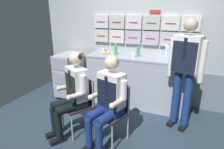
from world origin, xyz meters
The scene contains 16 objects.
ground centered at (0.00, 0.00, -0.02)m, with size 4.80×4.80×0.04m, color #273847.
galley_bulkhead centered at (0.01, 1.37, 1.07)m, with size 4.20×0.14×2.15m.
galley_counter centered at (0.05, 1.09, 0.50)m, with size 1.96×0.53×0.99m.
service_trolley centered at (-1.42, 0.95, 0.51)m, with size 0.40×0.65×0.96m.
folding_chair_left centered at (-0.50, -0.06, 0.53)m, with size 0.55×0.55×0.85m.
crew_member_left centered at (-0.59, -0.19, 0.71)m, with size 0.62×0.69×1.28m.
folding_chair_right centered at (0.04, -0.08, 0.53)m, with size 0.51×0.51×0.85m.
crew_member_right centered at (-0.01, -0.23, 0.71)m, with size 0.53×0.68×1.28m.
crew_member_standing centered at (0.92, 0.60, 1.04)m, with size 0.52×0.36×1.73m.
sparkling_bottle_green centered at (0.06, 1.13, 1.10)m, with size 0.06×0.06×0.23m.
water_bottle_tall centered at (0.64, 1.05, 1.13)m, with size 0.07×0.07×0.28m.
water_bottle_short centered at (-0.40, 1.12, 1.10)m, with size 0.07×0.07×0.23m.
water_bottle_clear centered at (0.57, 1.27, 1.12)m, with size 0.07×0.07×0.26m.
espresso_cup_small centered at (-0.02, 1.08, 1.03)m, with size 0.07×0.07×0.08m.
coffee_cup_white centered at (-0.73, 1.27, 1.03)m, with size 0.07×0.07×0.08m.
snack_banana centered at (-0.62, 1.13, 1.01)m, with size 0.17×0.10×0.04m.
Camera 1 is at (0.91, -2.38, 1.85)m, focal length 30.62 mm.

